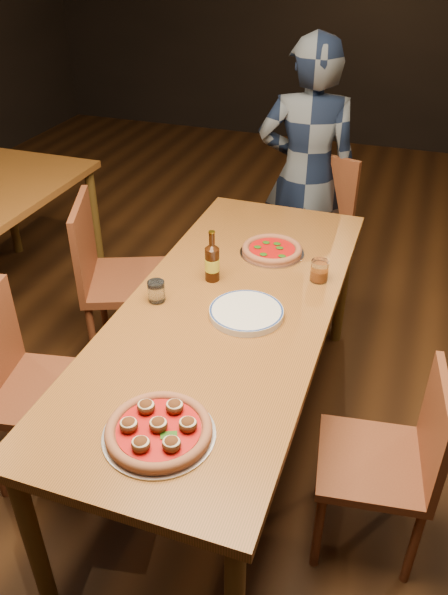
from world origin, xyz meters
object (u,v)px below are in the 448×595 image
(chair_main_sw, at_px, (130,280))
(beer_bottle, at_px, (212,263))
(diner, at_px, (306,177))
(table_main, at_px, (228,320))
(chair_main_nw, at_px, (46,391))
(chair_main_e, at_px, (373,461))
(plate_stack, at_px, (246,313))
(chair_end, at_px, (301,236))
(amber_glass, at_px, (319,271))
(water_glass, at_px, (156,291))
(pizza_margherita, at_px, (272,250))
(pizza_meatball, at_px, (159,430))

(chair_main_sw, distance_m, beer_bottle, 0.72)
(diner, bearing_deg, table_main, 78.85)
(chair_main_nw, height_order, chair_main_e, chair_main_nw)
(plate_stack, bearing_deg, beer_bottle, 135.83)
(chair_end, bearing_deg, amber_glass, -56.01)
(water_glass, bearing_deg, pizza_margherita, 57.83)
(chair_main_nw, bearing_deg, beer_bottle, -53.26)
(chair_end, bearing_deg, beer_bottle, -81.12)
(chair_main_sw, bearing_deg, amber_glass, -119.96)
(chair_main_nw, distance_m, chair_main_e, 1.29)
(pizza_margherita, bearing_deg, diner, 92.35)
(chair_main_sw, bearing_deg, beer_bottle, -138.52)
(amber_glass, bearing_deg, pizza_meatball, -104.78)
(chair_main_sw, xyz_separation_m, amber_glass, (0.99, -0.14, 0.32))
(plate_stack, height_order, water_glass, water_glass)
(chair_main_sw, distance_m, chair_end, 1.06)
(table_main, height_order, water_glass, water_glass)
(chair_end, bearing_deg, chair_main_sw, -115.38)
(chair_main_e, height_order, plate_stack, chair_main_e)
(table_main, xyz_separation_m, beer_bottle, (-0.13, 0.17, 0.15))
(chair_main_sw, xyz_separation_m, pizza_margherita, (0.74, 0.03, 0.29))
(plate_stack, bearing_deg, pizza_meatball, -95.07)
(water_glass, relative_size, diner, 0.06)
(table_main, bearing_deg, beer_bottle, 127.24)
(pizza_margherita, relative_size, plate_stack, 1.02)
(table_main, xyz_separation_m, chair_end, (0.04, 1.22, -0.20))
(chair_main_e, height_order, pizza_meatball, chair_main_e)
(table_main, xyz_separation_m, pizza_margherita, (0.05, 0.47, 0.09))
(amber_glass, bearing_deg, chair_main_sw, 172.21)
(chair_main_e, relative_size, beer_bottle, 3.72)
(chair_main_e, bearing_deg, water_glass, -112.60)
(chair_main_nw, xyz_separation_m, chair_end, (0.68, 1.61, 0.03))
(chair_main_sw, height_order, water_glass, chair_main_sw)
(pizza_margherita, height_order, plate_stack, pizza_margherita)
(beer_bottle, xyz_separation_m, diner, (0.14, 1.19, -0.04))
(plate_stack, height_order, amber_glass, amber_glass)
(chair_main_e, height_order, amber_glass, amber_glass)
(chair_main_nw, xyz_separation_m, water_glass, (0.36, 0.33, 0.35))
(table_main, distance_m, chair_main_sw, 0.84)
(chair_main_nw, height_order, water_glass, chair_main_nw)
(chair_main_nw, xyz_separation_m, amber_glass, (0.94, 0.70, 0.35))
(pizza_meatball, xyz_separation_m, water_glass, (-0.31, 0.66, 0.02))
(chair_main_nw, xyz_separation_m, pizza_meatball, (0.67, -0.33, 0.33))
(diner, bearing_deg, chair_end, 88.53)
(chair_end, distance_m, diner, 0.34)
(beer_bottle, height_order, diner, diner)
(chair_end, relative_size, plate_stack, 3.34)
(water_glass, bearing_deg, diner, 78.13)
(chair_main_nw, height_order, beer_bottle, beer_bottle)
(chair_main_sw, relative_size, chair_end, 0.99)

